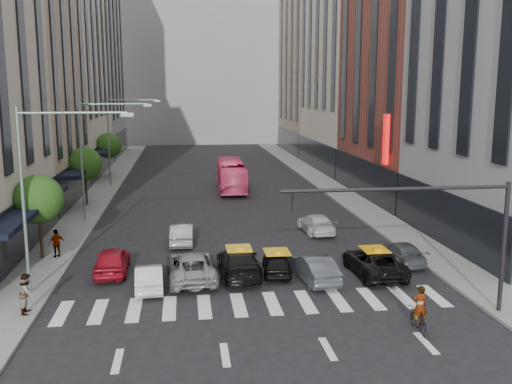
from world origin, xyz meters
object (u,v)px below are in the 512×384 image
object	(u,v)px
bus	(231,175)
pedestrian_far	(57,243)
pedestrian_near	(27,293)
taxi_center	(277,263)
streetlamp_far	(118,129)
taxi_left	(239,262)
motorcycle	(419,320)
car_red	(112,261)
car_white_front	(149,277)
streetlamp_near	(42,176)
streetlamp_mid	(94,144)

from	to	relation	value
bus	pedestrian_far	size ratio (longest dim) A/B	6.39
pedestrian_near	taxi_center	bearing A→B (deg)	-71.11
streetlamp_far	taxi_center	size ratio (longest dim) A/B	2.44
taxi_left	motorcycle	xyz separation A→B (m)	(6.73, -8.06, -0.27)
motorcycle	pedestrian_far	world-z (taller)	pedestrian_far
streetlamp_far	car_red	size ratio (longest dim) A/B	2.08
pedestrian_near	car_white_front	bearing A→B (deg)	-61.96
taxi_center	bus	world-z (taller)	bus
pedestrian_far	bus	bearing A→B (deg)	-155.31
streetlamp_far	streetlamp_near	bearing A→B (deg)	-90.00
bus	pedestrian_near	distance (m)	33.06
streetlamp_mid	pedestrian_near	bearing A→B (deg)	-91.10
taxi_center	pedestrian_near	bearing A→B (deg)	25.86
streetlamp_near	pedestrian_near	xyz separation A→B (m)	(-0.36, -2.62, -4.85)
streetlamp_far	car_white_front	world-z (taller)	streetlamp_far
pedestrian_far	motorcycle	bearing A→B (deg)	107.33
pedestrian_far	car_white_front	bearing A→B (deg)	97.69
bus	pedestrian_far	bearing A→B (deg)	62.78
taxi_left	streetlamp_far	bearing A→B (deg)	-73.43
motorcycle	taxi_center	bearing A→B (deg)	-58.46
motorcycle	pedestrian_near	bearing A→B (deg)	-11.39
taxi_left	pedestrian_far	world-z (taller)	pedestrian_far
streetlamp_mid	bus	distance (m)	17.28
streetlamp_near	car_red	distance (m)	6.51
car_red	motorcycle	bearing A→B (deg)	144.45
pedestrian_near	pedestrian_far	world-z (taller)	pedestrian_near
streetlamp_mid	car_red	world-z (taller)	streetlamp_mid
taxi_center	car_red	bearing A→B (deg)	-2.21
motorcycle	pedestrian_far	xyz separation A→B (m)	(-17.10, 12.45, 0.50)
streetlamp_far	motorcycle	bearing A→B (deg)	-67.14
car_red	pedestrian_far	distance (m)	4.72
taxi_left	pedestrian_far	size ratio (longest dim) A/B	3.14
streetlamp_near	taxi_left	size ratio (longest dim) A/B	1.71
car_white_front	bus	distance (m)	28.86
taxi_left	pedestrian_near	distance (m)	10.71
streetlamp_near	streetlamp_far	xyz separation A→B (m)	(0.00, 32.00, 0.00)
taxi_center	pedestrian_far	distance (m)	13.19
bus	pedestrian_far	world-z (taller)	bus
taxi_left	pedestrian_far	xyz separation A→B (m)	(-10.37, 4.39, 0.22)
motorcycle	streetlamp_far	bearing A→B (deg)	-65.65
streetlamp_far	pedestrian_far	bearing A→B (deg)	-92.01
streetlamp_far	motorcycle	world-z (taller)	streetlamp_far
car_white_front	bus	world-z (taller)	bus
streetlamp_mid	pedestrian_near	distance (m)	19.24
car_red	streetlamp_mid	bearing A→B (deg)	-79.47
motorcycle	pedestrian_near	xyz separation A→B (m)	(-16.55, 3.78, 0.57)
streetlamp_near	taxi_left	xyz separation A→B (m)	(9.46, 1.66, -5.14)
streetlamp_near	car_white_front	size ratio (longest dim) A/B	2.35
streetlamp_near	car_red	size ratio (longest dim) A/B	2.08
car_red	streetlamp_far	bearing A→B (deg)	-85.73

